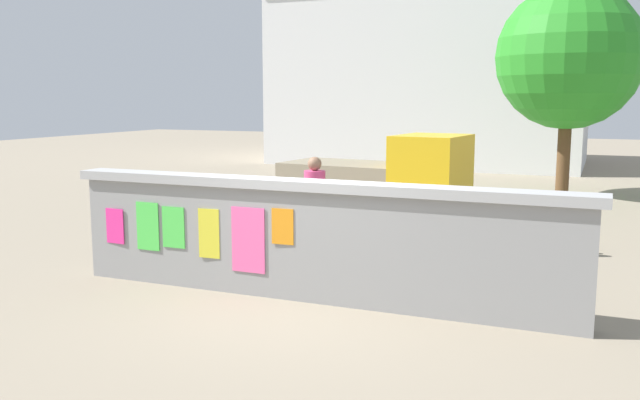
{
  "coord_description": "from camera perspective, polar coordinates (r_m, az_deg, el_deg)",
  "views": [
    {
      "loc": [
        3.33,
        -7.64,
        2.54
      ],
      "look_at": [
        -0.63,
        1.8,
        0.99
      ],
      "focal_mm": 38.04,
      "sensor_mm": 36.0,
      "label": 1
    }
  ],
  "objects": [
    {
      "name": "building_background",
      "position": [
        27.45,
        9.47,
        10.48
      ],
      "size": [
        11.78,
        7.15,
        6.95
      ],
      "color": "silver",
      "rests_on": "ground"
    },
    {
      "name": "auto_rickshaw_truck",
      "position": [
        13.31,
        5.28,
        1.49
      ],
      "size": [
        3.74,
        1.89,
        1.85
      ],
      "color": "black",
      "rests_on": "ground"
    },
    {
      "name": "motorcycle",
      "position": [
        10.17,
        11.33,
        -3.35
      ],
      "size": [
        1.89,
        0.57,
        0.87
      ],
      "color": "black",
      "rests_on": "ground"
    },
    {
      "name": "ground",
      "position": [
        16.19,
        10.59,
        -0.57
      ],
      "size": [
        60.0,
        60.0,
        0.0
      ],
      "primitive_type": "plane",
      "color": "gray"
    },
    {
      "name": "poster_wall",
      "position": [
        8.52,
        -0.85,
        -3.28
      ],
      "size": [
        6.9,
        0.42,
        1.53
      ],
      "color": "gray",
      "rests_on": "ground"
    },
    {
      "name": "bicycle_near",
      "position": [
        11.68,
        -8.92,
        -2.23
      ],
      "size": [
        1.68,
        0.51,
        0.95
      ],
      "color": "black",
      "rests_on": "ground"
    },
    {
      "name": "bicycle_far",
      "position": [
        11.75,
        17.11,
        -2.45
      ],
      "size": [
        1.71,
        0.44,
        0.95
      ],
      "color": "black",
      "rests_on": "ground"
    },
    {
      "name": "person_walking",
      "position": [
        10.74,
        -0.45,
        0.28
      ],
      "size": [
        0.48,
        0.48,
        1.62
      ],
      "color": "yellow",
      "rests_on": "ground"
    },
    {
      "name": "tree_roadside",
      "position": [
        18.71,
        20.2,
        11.18
      ],
      "size": [
        3.67,
        3.67,
        5.4
      ],
      "color": "brown",
      "rests_on": "ground"
    }
  ]
}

